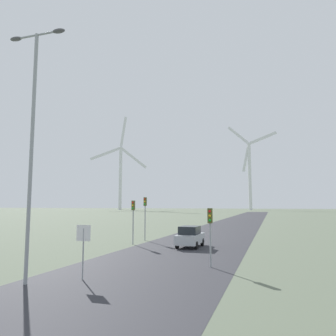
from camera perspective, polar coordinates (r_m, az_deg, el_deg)
The scene contains 9 objects.
road_surface at distance 53.25m, azimuth 10.10°, elevation -10.29°, with size 10.00×240.00×0.01m.
streetlamp at distance 17.65m, azimuth -22.51°, elevation 6.70°, with size 3.32×0.32×12.45m.
stop_sign_near at distance 17.46m, azimuth -14.52°, elevation -12.23°, with size 0.81×0.07×2.70m.
traffic_light_post_near_left at distance 34.78m, azimuth -4.01°, elevation -7.11°, with size 0.28×0.34×4.49m.
traffic_light_post_near_right at distance 20.24m, azimuth 7.35°, elevation -9.60°, with size 0.28×0.33×3.51m.
traffic_light_post_mid_left at distance 31.45m, azimuth -6.09°, elevation -7.67°, with size 0.28×0.34×4.10m.
car_approaching at distance 29.58m, azimuth 3.84°, elevation -11.83°, with size 1.88×4.11×1.83m.
wind_turbine_far_left at distance 235.72m, azimuth -8.27°, elevation -0.39°, with size 36.99×17.17×67.17m.
wind_turbine_left at distance 230.57m, azimuth 14.02°, elevation -0.11°, with size 33.28×8.09×59.30m.
Camera 1 is at (7.07, -4.65, 3.74)m, focal length 35.00 mm.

